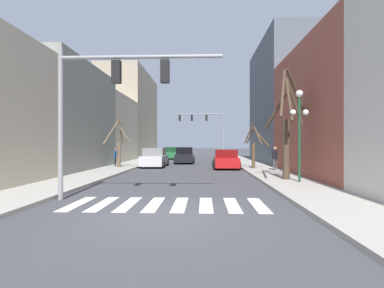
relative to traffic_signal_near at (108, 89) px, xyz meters
name	(u,v)px	position (x,y,z in m)	size (l,w,h in m)	color
ground_plane	(159,218)	(2.31, -2.57, -4.14)	(240.00, 240.00, 0.00)	#424247
sidewalk_right	(366,217)	(8.07, -2.57, -4.06)	(2.83, 90.00, 0.15)	#ADA89E
building_row_left	(96,117)	(-7.87, 20.26, 0.77)	(6.00, 51.37, 12.77)	#BCB299
building_row_right	(331,95)	(12.49, 10.32, 1.39)	(6.00, 36.25, 12.71)	beige
crosswalk_stripes	(167,204)	(2.31, -0.70, -4.13)	(6.75, 2.60, 0.01)	white
traffic_signal_near	(108,89)	(0.00, 0.00, 0.00)	(6.15, 0.28, 5.72)	gray
traffic_signal_far	(206,123)	(3.86, 31.96, 0.86)	(7.08, 0.28, 6.73)	gray
street_lamp_right_corner	(299,117)	(8.46, 4.44, -0.69)	(0.95, 0.36, 4.68)	#1E4C2D
car_parked_left_mid	(172,153)	(-0.82, 29.62, -3.38)	(2.20, 4.33, 1.61)	#236B38
car_driving_away_lane	(226,160)	(5.44, 14.28, -3.39)	(2.20, 4.32, 1.60)	red
car_at_intersection	(185,156)	(1.56, 20.72, -3.34)	(2.06, 4.25, 1.71)	black
car_parked_left_far	(155,158)	(-0.83, 15.68, -3.34)	(2.18, 4.53, 1.72)	silver
pedestrian_near_right_corner	(115,155)	(-4.08, 14.61, -3.06)	(0.28, 0.67, 1.56)	black
pedestrian_on_left_sidewalk	(275,156)	(8.85, 11.30, -2.98)	(0.61, 0.55, 1.71)	#4C4C51
street_tree_right_far	(254,148)	(7.58, 12.79, -2.35)	(1.90, 2.02, 3.68)	brown
street_tree_right_near	(118,145)	(-3.50, 13.45, -2.19)	(2.09, 2.45, 4.04)	brown
street_tree_right_mid	(288,127)	(8.18, 5.58, -1.15)	(2.88, 3.99, 6.11)	#473828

